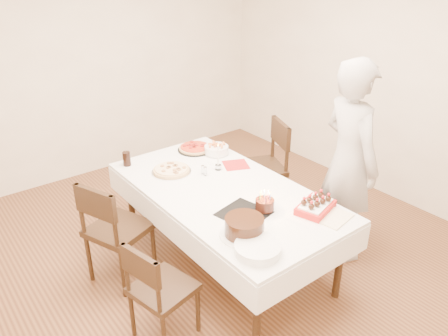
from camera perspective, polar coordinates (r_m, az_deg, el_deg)
floor at (r=4.18m, az=0.20°, el=-11.52°), size 5.00×5.00×0.00m
wall_back at (r=5.63m, az=-16.05°, el=12.80°), size 4.50×0.04×2.70m
wall_right at (r=5.16m, az=20.72°, el=10.99°), size 0.04×5.00×2.70m
dining_table at (r=3.93m, az=0.00°, el=-7.58°), size 1.71×2.38×0.75m
chair_right_savory at (r=4.66m, az=4.70°, el=0.00°), size 0.68×0.68×1.02m
chair_left_savory at (r=3.80m, az=-13.58°, el=-7.75°), size 0.64×0.64×0.97m
chair_left_dessert at (r=3.24m, az=-7.93°, el=-15.34°), size 0.51×0.51×0.84m
person at (r=3.98m, az=15.98°, el=0.78°), size 0.60×0.76×1.83m
pizza_white at (r=4.03m, az=-6.88°, el=-0.28°), size 0.47×0.47×0.04m
pizza_pepperoni at (r=4.47m, az=-3.81°, el=2.61°), size 0.47×0.47×0.04m
red_placemat at (r=4.15m, az=1.55°, el=0.39°), size 0.30×0.30×0.01m
pasta_bowl at (r=4.37m, az=-1.00°, el=2.42°), size 0.31×0.31×0.08m
taper_candle at (r=4.01m, az=-0.77°, el=1.51°), size 0.07×0.07×0.27m
shaker_pair at (r=3.94m, az=-2.44°, el=-0.43°), size 0.09×0.09×0.08m
cola_glass at (r=4.22m, az=-12.59°, el=1.19°), size 0.10×0.10×0.14m
layer_cake at (r=3.12m, az=2.67°, el=-7.69°), size 0.40×0.40×0.14m
cake_board at (r=3.40m, az=2.60°, el=-5.98°), size 0.41×0.41×0.01m
birthday_cake at (r=3.41m, az=5.36°, el=-4.27°), size 0.19×0.19×0.15m
strawberry_box at (r=3.49m, az=11.87°, el=-4.87°), size 0.37×0.30×0.08m
box_lid at (r=3.44m, az=14.25°, el=-6.43°), size 0.31×0.23×0.02m
plate_stack at (r=2.98m, az=4.41°, el=-10.48°), size 0.35×0.35×0.06m
china_plate at (r=3.07m, az=4.54°, el=-9.89°), size 0.23×0.23×0.01m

